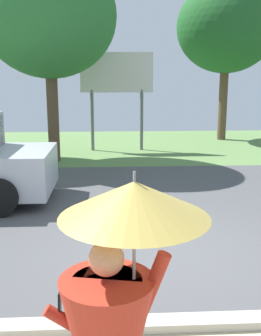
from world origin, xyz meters
TOP-DOWN VIEW (x-y plane):
  - ground_plane at (0.00, 2.95)m, footprint 40.00×22.00m
  - monk_pedestrian at (-0.76, -3.60)m, footprint 1.03×0.91m
  - roadside_billboard at (-0.46, 8.87)m, footprint 2.60×0.12m
  - tree_left_far at (4.09, 11.20)m, footprint 4.08×4.08m
  - tree_right_mid at (-2.52, 7.02)m, footprint 4.08×4.08m

SIDE VIEW (x-z plane):
  - ground_plane at x=0.00m, z-range -0.15..0.05m
  - monk_pedestrian at x=-0.76m, z-range 0.00..2.13m
  - roadside_billboard at x=-0.46m, z-range 0.80..4.30m
  - tree_right_mid at x=-2.52m, z-range 1.27..7.57m
  - tree_left_far at x=4.09m, z-range 1.37..7.86m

